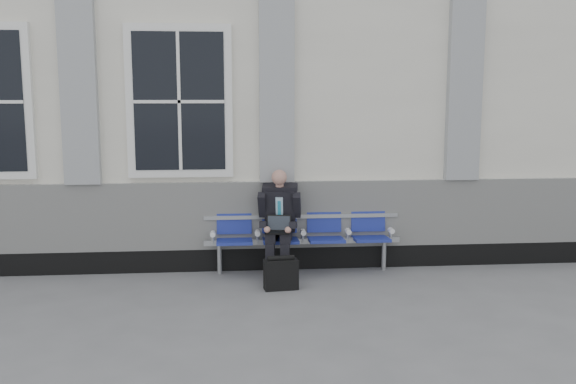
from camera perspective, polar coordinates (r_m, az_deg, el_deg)
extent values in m
plane|color=slate|center=(7.39, -12.80, -10.05)|extent=(70.00, 70.00, 0.00)
cube|color=silver|center=(10.48, -10.65, 7.24)|extent=(14.00, 4.00, 4.20)
cube|color=black|center=(8.75, -11.56, -6.02)|extent=(14.00, 0.10, 0.30)
cube|color=silver|center=(8.61, -11.69, -2.17)|extent=(14.00, 0.08, 0.90)
cube|color=#989B9E|center=(8.59, -18.10, 8.64)|extent=(0.45, 0.14, 2.40)
cube|color=#989B9E|center=(8.39, -1.01, 9.07)|extent=(0.45, 0.14, 2.40)
cube|color=#989B9E|center=(8.93, 15.40, 8.75)|extent=(0.45, 0.14, 2.40)
cube|color=white|center=(8.42, -9.62, 7.93)|extent=(1.35, 0.10, 1.95)
cube|color=black|center=(8.37, -9.65, 7.93)|extent=(1.15, 0.02, 1.75)
cube|color=#9EA0A3|center=(8.51, 1.31, -4.38)|extent=(2.60, 0.07, 0.07)
cube|color=#9EA0A3|center=(8.56, 1.23, -2.17)|extent=(2.60, 0.05, 0.05)
cylinder|color=#9EA0A3|center=(8.52, -6.11, -5.98)|extent=(0.06, 0.06, 0.39)
cylinder|color=#9EA0A3|center=(8.75, 8.52, -5.62)|extent=(0.06, 0.06, 0.39)
cube|color=navy|center=(8.37, -4.78, -4.41)|extent=(0.46, 0.42, 0.07)
cube|color=navy|center=(8.52, -4.81, -2.39)|extent=(0.46, 0.10, 0.40)
cube|color=navy|center=(8.40, -0.67, -4.35)|extent=(0.46, 0.42, 0.07)
cube|color=navy|center=(8.55, -0.78, -2.33)|extent=(0.46, 0.10, 0.40)
cube|color=navy|center=(8.46, 3.40, -4.26)|extent=(0.46, 0.42, 0.07)
cube|color=navy|center=(8.61, 3.21, -2.26)|extent=(0.46, 0.10, 0.40)
cube|color=navy|center=(8.57, 7.38, -4.15)|extent=(0.46, 0.42, 0.07)
cube|color=navy|center=(8.72, 7.12, -2.18)|extent=(0.46, 0.10, 0.40)
cylinder|color=white|center=(8.39, -6.70, -3.73)|extent=(0.07, 0.12, 0.07)
cylinder|color=white|center=(8.39, -2.73, -3.67)|extent=(0.07, 0.12, 0.07)
cylinder|color=white|center=(8.43, 1.35, -3.60)|extent=(0.07, 0.12, 0.07)
cylinder|color=white|center=(8.52, 5.37, -3.50)|extent=(0.07, 0.12, 0.07)
cylinder|color=white|center=(8.64, 9.16, -3.40)|extent=(0.07, 0.12, 0.07)
cube|color=black|center=(8.17, -1.63, -7.68)|extent=(0.14, 0.26, 0.08)
cube|color=black|center=(8.15, -0.30, -7.71)|extent=(0.14, 0.26, 0.08)
cube|color=black|center=(8.17, -1.59, -6.21)|extent=(0.13, 0.14, 0.47)
cube|color=black|center=(8.15, -0.27, -6.23)|extent=(0.13, 0.14, 0.47)
cube|color=black|center=(8.30, -1.46, -3.90)|extent=(0.20, 0.44, 0.13)
cube|color=black|center=(8.28, -0.16, -3.92)|extent=(0.20, 0.44, 0.13)
cube|color=black|center=(8.41, -0.70, -1.56)|extent=(0.44, 0.38, 0.60)
cube|color=silver|center=(8.30, -0.77, -1.57)|extent=(0.11, 0.10, 0.34)
cube|color=#2895BB|center=(8.29, -0.78, -1.71)|extent=(0.05, 0.08, 0.28)
cube|color=black|center=(8.34, -0.72, 0.32)|extent=(0.48, 0.29, 0.14)
cylinder|color=tan|center=(8.28, -0.75, 0.72)|extent=(0.10, 0.10, 0.09)
sphere|color=tan|center=(8.21, -0.79, 1.32)|extent=(0.20, 0.20, 0.20)
cube|color=black|center=(8.33, -2.31, -1.14)|extent=(0.14, 0.28, 0.35)
cube|color=black|center=(8.29, 0.80, -1.18)|extent=(0.14, 0.28, 0.35)
cube|color=black|center=(8.20, -2.17, -2.91)|extent=(0.13, 0.30, 0.13)
cube|color=black|center=(8.17, 0.46, -2.95)|extent=(0.13, 0.30, 0.13)
sphere|color=tan|center=(8.08, -1.87, -3.37)|extent=(0.08, 0.08, 0.08)
sphere|color=tan|center=(8.05, 0.00, -3.40)|extent=(0.08, 0.08, 0.08)
cube|color=black|center=(8.15, -0.89, -3.59)|extent=(0.34, 0.26, 0.02)
cube|color=black|center=(8.23, -0.83, -2.76)|extent=(0.32, 0.13, 0.20)
cube|color=black|center=(8.23, -0.83, -2.77)|extent=(0.29, 0.11, 0.17)
cube|color=black|center=(7.83, -0.63, -7.35)|extent=(0.43, 0.22, 0.37)
cylinder|color=black|center=(7.77, -0.63, -5.91)|extent=(0.33, 0.10, 0.06)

